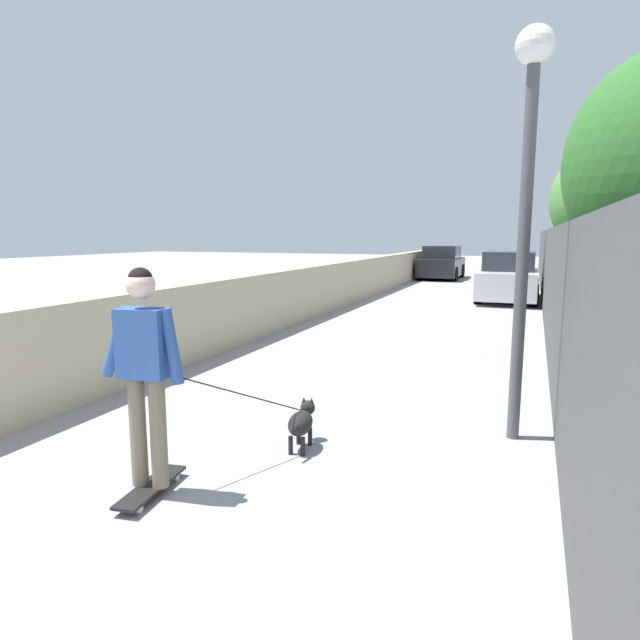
{
  "coord_description": "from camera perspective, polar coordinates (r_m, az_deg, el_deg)",
  "views": [
    {
      "loc": [
        -0.55,
        -2.35,
        2.07
      ],
      "look_at": [
        5.77,
        0.12,
        1.0
      ],
      "focal_mm": 30.54,
      "sensor_mm": 36.0,
      "label": 1
    }
  ],
  "objects": [
    {
      "name": "car_near",
      "position": [
        18.23,
        19.17,
        4.22
      ],
      "size": [
        4.28,
        1.8,
        1.54
      ],
      "color": "silver",
      "rests_on": "ground"
    },
    {
      "name": "wall_left",
      "position": [
        13.65,
        -0.95,
        2.96
      ],
      "size": [
        48.0,
        0.3,
        1.28
      ],
      "primitive_type": "cube",
      "color": "tan",
      "rests_on": "ground"
    },
    {
      "name": "skateboard",
      "position": [
        4.76,
        -17.28,
        -16.36
      ],
      "size": [
        0.82,
        0.3,
        0.08
      ],
      "color": "black",
      "rests_on": "ground"
    },
    {
      "name": "fence_right",
      "position": [
        12.6,
        23.41,
        3.82
      ],
      "size": [
        48.0,
        0.3,
        2.2
      ],
      "primitive_type": "cube",
      "color": "#4C4C4C",
      "rests_on": "ground"
    },
    {
      "name": "lamp_post",
      "position": [
        5.74,
        20.99,
        15.21
      ],
      "size": [
        0.36,
        0.36,
        3.98
      ],
      "color": "#4C4C51",
      "rests_on": "ground"
    },
    {
      "name": "ground_plane",
      "position": [
        14.89,
        12.07,
        0.78
      ],
      "size": [
        80.0,
        80.0,
        0.0
      ],
      "primitive_type": "plane",
      "color": "gray"
    },
    {
      "name": "car_far",
      "position": [
        26.24,
        12.63,
        5.8
      ],
      "size": [
        3.89,
        1.8,
        1.54
      ],
      "color": "black",
      "rests_on": "ground"
    },
    {
      "name": "dog",
      "position": [
        5.38,
        -2.01,
        -10.58
      ],
      "size": [
        1.64,
        0.89,
        1.06
      ],
      "color": "black",
      "rests_on": "ground"
    },
    {
      "name": "tree_right_mid",
      "position": [
        13.65,
        27.84,
        10.96
      ],
      "size": [
        2.35,
        2.35,
        4.01
      ],
      "color": "brown",
      "rests_on": "ground"
    },
    {
      "name": "person_skateboarder",
      "position": [
        4.42,
        -17.91,
        -4.02
      ],
      "size": [
        0.27,
        0.72,
        1.74
      ],
      "color": "#726651",
      "rests_on": "skateboard"
    }
  ]
}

